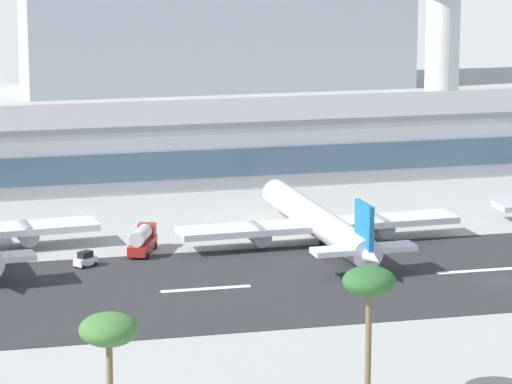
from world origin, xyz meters
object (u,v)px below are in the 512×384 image
(service_baggage_tug_1, at_px, (85,259))
(palm_tree_3, at_px, (369,285))
(control_tower, at_px, (443,23))
(terminal_building, at_px, (226,142))
(palm_tree_1, at_px, (109,332))
(distant_hotel_block, at_px, (216,11))
(service_fuel_truck_0, at_px, (142,240))
(airliner_blue_tail_gate_1, at_px, (321,224))

(service_baggage_tug_1, distance_m, palm_tree_3, 64.84)
(control_tower, distance_m, service_baggage_tug_1, 140.02)
(terminal_building, distance_m, palm_tree_3, 120.79)
(terminal_building, bearing_deg, service_baggage_tug_1, -119.23)
(terminal_building, relative_size, palm_tree_1, 13.50)
(distant_hotel_block, bearing_deg, terminal_building, -101.35)
(service_baggage_tug_1, bearing_deg, service_fuel_truck_0, 174.49)
(service_fuel_truck_0, height_order, service_baggage_tug_1, service_fuel_truck_0)
(terminal_building, bearing_deg, distant_hotel_block, 78.65)
(control_tower, bearing_deg, airliner_blue_tail_gate_1, -119.86)
(palm_tree_1, bearing_deg, palm_tree_3, 14.59)
(control_tower, height_order, service_baggage_tug_1, control_tower)
(distant_hotel_block, xyz_separation_m, palm_tree_1, (-63.29, -246.09, -8.63))
(service_baggage_tug_1, bearing_deg, distant_hotel_block, -145.04)
(service_fuel_truck_0, height_order, palm_tree_1, palm_tree_1)
(control_tower, distance_m, airliner_blue_tail_gate_1, 116.05)
(distant_hotel_block, height_order, service_fuel_truck_0, distant_hotel_block)
(control_tower, relative_size, palm_tree_3, 2.59)
(control_tower, distance_m, palm_tree_1, 196.98)
(service_fuel_truck_0, distance_m, palm_tree_3, 67.68)
(airliner_blue_tail_gate_1, xyz_separation_m, service_fuel_truck_0, (-26.28, 1.52, -1.18))
(terminal_building, bearing_deg, palm_tree_3, -95.87)
(service_fuel_truck_0, bearing_deg, service_baggage_tug_1, 143.32)
(control_tower, xyz_separation_m, airliner_blue_tail_gate_1, (-56.94, -99.18, -19.71))
(terminal_building, height_order, service_baggage_tug_1, terminal_building)
(airliner_blue_tail_gate_1, bearing_deg, distant_hotel_block, -9.61)
(distant_hotel_block, distance_m, service_fuel_truck_0, 180.87)
(terminal_building, xyz_separation_m, palm_tree_3, (-12.33, -119.98, 6.43))
(terminal_building, bearing_deg, airliner_blue_tail_gate_1, -88.21)
(distant_hotel_block, distance_m, palm_tree_1, 254.25)
(distant_hotel_block, height_order, airliner_blue_tail_gate_1, distant_hotel_block)
(palm_tree_3, bearing_deg, service_baggage_tug_1, 109.30)
(service_fuel_truck_0, height_order, palm_tree_3, palm_tree_3)
(airliner_blue_tail_gate_1, relative_size, palm_tree_1, 3.59)
(distant_hotel_block, height_order, palm_tree_3, distant_hotel_block)
(control_tower, xyz_separation_m, palm_tree_3, (-71.02, -163.41, -10.50))
(terminal_building, relative_size, service_fuel_truck_0, 20.50)
(distant_hotel_block, xyz_separation_m, airliner_blue_tail_gate_1, (-22.15, -174.81, -17.10))
(terminal_building, bearing_deg, service_fuel_truck_0, -114.35)
(service_baggage_tug_1, height_order, palm_tree_1, palm_tree_1)
(distant_hotel_block, bearing_deg, control_tower, -65.30)
(distant_hotel_block, xyz_separation_m, service_fuel_truck_0, (-48.43, -173.30, -18.28))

